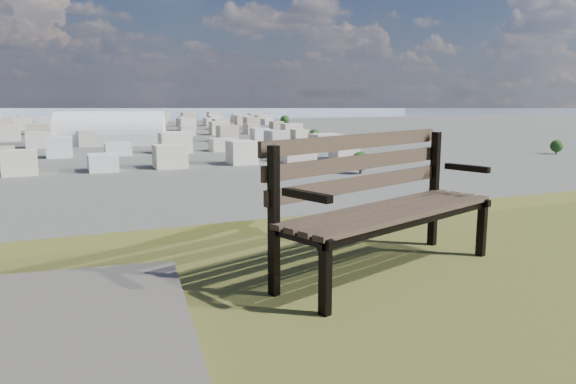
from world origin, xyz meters
name	(u,v)px	position (x,y,z in m)	size (l,w,h in m)	color
park_bench	(380,196)	(-1.09, 2.58, 25.58)	(2.06, 1.27, 1.03)	#453527
arena	(111,134)	(24.41, 303.54, 5.38)	(57.96, 35.26, 22.81)	silver
city_blocks	(59,129)	(0.00, 394.44, 3.50)	(395.00, 361.00, 7.00)	beige
city_trees	(5,136)	(-26.39, 319.00, 4.83)	(406.52, 387.20, 9.98)	#38241C
bay_water	(54,111)	(0.00, 900.00, 0.00)	(2400.00, 700.00, 0.12)	#96A2BF
far_hills	(23,94)	(-60.92, 1402.93, 25.47)	(2050.00, 340.00, 60.00)	#90A1B3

